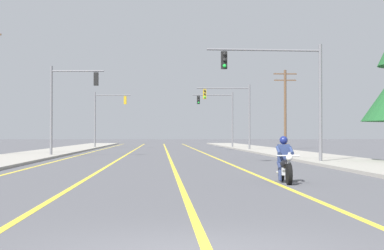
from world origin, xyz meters
TOP-DOWN VIEW (x-y plane):
  - lane_stripe_center at (0.16, 45.00)m, footprint 0.16×100.00m
  - lane_stripe_left at (-2.95, 45.00)m, footprint 0.16×100.00m
  - lane_stripe_right at (3.12, 45.00)m, footprint 0.16×100.00m
  - lane_stripe_far_left at (-6.30, 45.00)m, footprint 0.16×100.00m
  - sidewalk_kerb_right at (9.33, 40.00)m, footprint 4.40×110.00m
  - sidewalk_kerb_left at (-9.33, 40.00)m, footprint 4.40×110.00m
  - motorcycle_with_rider at (3.44, 11.76)m, footprint 0.70×2.19m
  - traffic_signal_near_right at (6.08, 24.45)m, footprint 6.01×0.59m
  - traffic_signal_near_left at (-6.86, 35.76)m, footprint 3.69×0.42m
  - traffic_signal_mid_right at (6.48, 51.20)m, footprint 5.03×0.37m
  - traffic_signal_mid_left at (-6.52, 62.43)m, footprint 4.01×0.37m
  - traffic_signal_far_right at (6.24, 61.53)m, footprint 4.52×0.59m
  - utility_pole_right_far at (12.36, 56.44)m, footprint 2.39×0.26m

SIDE VIEW (x-z plane):
  - lane_stripe_center at x=0.16m, z-range 0.00..0.01m
  - lane_stripe_left at x=-2.95m, z-range 0.00..0.01m
  - lane_stripe_right at x=3.12m, z-range 0.00..0.01m
  - lane_stripe_far_left at x=-6.30m, z-range 0.00..0.01m
  - sidewalk_kerb_right at x=9.33m, z-range 0.00..0.14m
  - sidewalk_kerb_left at x=-9.33m, z-range 0.00..0.14m
  - motorcycle_with_rider at x=3.44m, z-range -0.14..1.32m
  - traffic_signal_near_left at x=-6.86m, z-range 0.92..7.12m
  - traffic_signal_mid_left at x=-6.52m, z-range 0.94..7.14m
  - traffic_signal_far_right at x=6.24m, z-range 0.98..7.18m
  - traffic_signal_mid_right at x=6.48m, z-range 1.01..7.21m
  - traffic_signal_near_right at x=6.08m, z-range 1.07..7.27m
  - utility_pole_right_far at x=12.36m, z-range 0.38..8.51m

